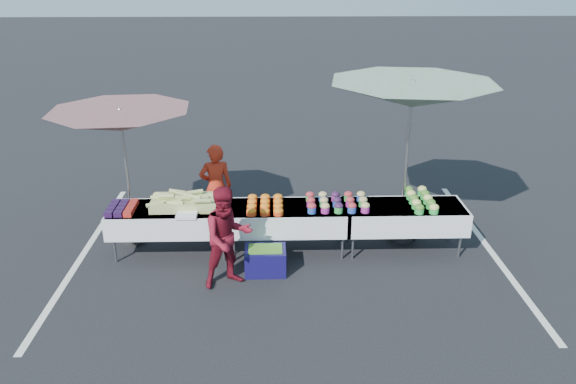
{
  "coord_description": "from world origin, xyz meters",
  "views": [
    {
      "loc": [
        -0.2,
        -7.84,
        4.24
      ],
      "look_at": [
        0.0,
        0.0,
        1.0
      ],
      "focal_mm": 35.0,
      "sensor_mm": 36.0,
      "label": 1
    }
  ],
  "objects_px": {
    "umbrella_left": "(121,121)",
    "table_right": "(404,216)",
    "umbrella_right": "(412,96)",
    "table_center": "(288,217)",
    "customer": "(228,237)",
    "vendor": "(216,187)",
    "storage_bin": "(265,260)",
    "table_left": "(171,218)"
  },
  "relations": [
    {
      "from": "table_center",
      "to": "storage_bin",
      "type": "height_order",
      "value": "table_center"
    },
    {
      "from": "table_left",
      "to": "table_center",
      "type": "xyz_separation_m",
      "value": [
        1.8,
        0.0,
        0.0
      ]
    },
    {
      "from": "vendor",
      "to": "storage_bin",
      "type": "relative_size",
      "value": 2.5
    },
    {
      "from": "customer",
      "to": "vendor",
      "type": "bearing_deg",
      "value": 76.89
    },
    {
      "from": "table_left",
      "to": "storage_bin",
      "type": "distance_m",
      "value": 1.64
    },
    {
      "from": "umbrella_right",
      "to": "storage_bin",
      "type": "height_order",
      "value": "umbrella_right"
    },
    {
      "from": "table_left",
      "to": "table_center",
      "type": "distance_m",
      "value": 1.8
    },
    {
      "from": "vendor",
      "to": "table_right",
      "type": "bearing_deg",
      "value": 152.53
    },
    {
      "from": "table_center",
      "to": "storage_bin",
      "type": "distance_m",
      "value": 0.83
    },
    {
      "from": "table_right",
      "to": "umbrella_left",
      "type": "xyz_separation_m",
      "value": [
        -4.3,
        0.4,
        1.43
      ]
    },
    {
      "from": "table_right",
      "to": "umbrella_left",
      "type": "bearing_deg",
      "value": 174.69
    },
    {
      "from": "umbrella_left",
      "to": "umbrella_right",
      "type": "bearing_deg",
      "value": -0.0
    },
    {
      "from": "table_center",
      "to": "vendor",
      "type": "distance_m",
      "value": 1.46
    },
    {
      "from": "table_center",
      "to": "umbrella_right",
      "type": "distance_m",
      "value": 2.61
    },
    {
      "from": "table_left",
      "to": "umbrella_right",
      "type": "distance_m",
      "value": 4.1
    },
    {
      "from": "umbrella_left",
      "to": "umbrella_right",
      "type": "height_order",
      "value": "umbrella_right"
    },
    {
      "from": "vendor",
      "to": "storage_bin",
      "type": "height_order",
      "value": "vendor"
    },
    {
      "from": "table_right",
      "to": "vendor",
      "type": "relative_size",
      "value": 1.25
    },
    {
      "from": "table_left",
      "to": "table_right",
      "type": "bearing_deg",
      "value": 0.0
    },
    {
      "from": "table_left",
      "to": "storage_bin",
      "type": "xyz_separation_m",
      "value": [
        1.45,
        -0.65,
        -0.38
      ]
    },
    {
      "from": "table_center",
      "to": "customer",
      "type": "relative_size",
      "value": 1.27
    },
    {
      "from": "customer",
      "to": "table_left",
      "type": "bearing_deg",
      "value": 111.47
    },
    {
      "from": "umbrella_left",
      "to": "umbrella_right",
      "type": "xyz_separation_m",
      "value": [
        4.36,
        -0.0,
        0.36
      ]
    },
    {
      "from": "customer",
      "to": "umbrella_right",
      "type": "distance_m",
      "value": 3.45
    },
    {
      "from": "umbrella_left",
      "to": "table_left",
      "type": "bearing_deg",
      "value": -29.74
    },
    {
      "from": "umbrella_left",
      "to": "vendor",
      "type": "bearing_deg",
      "value": 18.82
    },
    {
      "from": "umbrella_right",
      "to": "storage_bin",
      "type": "xyz_separation_m",
      "value": [
        -2.21,
        -1.05,
        -2.17
      ]
    },
    {
      "from": "table_left",
      "to": "storage_bin",
      "type": "relative_size",
      "value": 3.12
    },
    {
      "from": "umbrella_left",
      "to": "table_right",
      "type": "bearing_deg",
      "value": -5.31
    },
    {
      "from": "table_center",
      "to": "customer",
      "type": "height_order",
      "value": "customer"
    },
    {
      "from": "table_right",
      "to": "storage_bin",
      "type": "xyz_separation_m",
      "value": [
        -2.15,
        -0.65,
        -0.38
      ]
    },
    {
      "from": "table_right",
      "to": "umbrella_right",
      "type": "distance_m",
      "value": 1.83
    },
    {
      "from": "table_left",
      "to": "storage_bin",
      "type": "bearing_deg",
      "value": -24.09
    },
    {
      "from": "table_right",
      "to": "vendor",
      "type": "height_order",
      "value": "vendor"
    },
    {
      "from": "table_center",
      "to": "storage_bin",
      "type": "relative_size",
      "value": 3.12
    },
    {
      "from": "customer",
      "to": "table_center",
      "type": "bearing_deg",
      "value": 24.96
    },
    {
      "from": "table_left",
      "to": "customer",
      "type": "xyz_separation_m",
      "value": [
        0.95,
        -0.96,
        0.15
      ]
    },
    {
      "from": "table_right",
      "to": "customer",
      "type": "bearing_deg",
      "value": -160.2
    },
    {
      "from": "customer",
      "to": "storage_bin",
      "type": "xyz_separation_m",
      "value": [
        0.51,
        0.31,
        -0.53
      ]
    },
    {
      "from": "umbrella_right",
      "to": "customer",
      "type": "bearing_deg",
      "value": -153.49
    },
    {
      "from": "umbrella_left",
      "to": "umbrella_right",
      "type": "relative_size",
      "value": 0.87
    },
    {
      "from": "customer",
      "to": "umbrella_left",
      "type": "bearing_deg",
      "value": 117.28
    }
  ]
}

